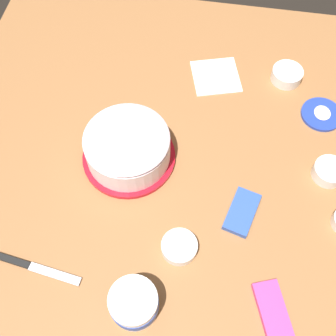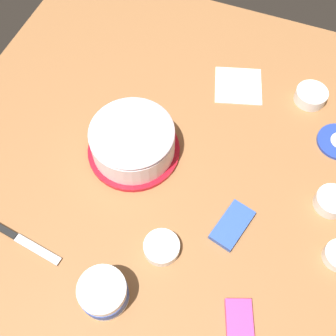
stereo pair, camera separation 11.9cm
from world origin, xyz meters
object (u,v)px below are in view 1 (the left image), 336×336
sprinkle_bowl_blue (287,75)px  frosting_tub_lid (322,114)px  frosted_cake (128,147)px  candy_box_lower (242,212)px  sprinkle_bowl_orange (329,171)px  sprinkle_bowl_pink (179,247)px  frosting_tub (134,303)px  paper_napkin (216,76)px  candy_box_upper (274,314)px  spreading_knife (30,266)px

sprinkle_bowl_blue → frosting_tub_lid: bearing=41.2°
frosted_cake → frosting_tub_lid: bearing=114.0°
frosting_tub_lid → candy_box_lower: 0.43m
sprinkle_bowl_orange → sprinkle_bowl_pink: bearing=-53.5°
frosting_tub → sprinkle_bowl_orange: size_ratio=1.29×
frosting_tub_lid → sprinkle_bowl_blue: bearing=-138.8°
sprinkle_bowl_orange → paper_napkin: bearing=-131.6°
frosting_tub_lid → candy_box_upper: size_ratio=0.81×
frosting_tub → candy_box_upper: size_ratio=0.76×
candy_box_lower → sprinkle_bowl_blue: bearing=-177.0°
frosting_tub_lid → candy_box_lower: size_ratio=0.97×
frosted_cake → sprinkle_bowl_pink: (0.25, 0.19, -0.04)m
sprinkle_bowl_blue → sprinkle_bowl_orange: bearing=20.5°
frosting_tub → sprinkle_bowl_blue: bearing=156.6°
frosting_tub_lid → paper_napkin: size_ratio=0.85×
frosted_cake → candy_box_upper: frosted_cake is taller
sprinkle_bowl_orange → paper_napkin: sprinkle_bowl_orange is taller
sprinkle_bowl_blue → candy_box_lower: sprinkle_bowl_blue is taller
sprinkle_bowl_blue → spreading_knife: bearing=-40.4°
sprinkle_bowl_pink → candy_box_lower: 0.20m
frosting_tub → sprinkle_bowl_orange: bearing=133.7°
paper_napkin → frosting_tub_lid: bearing=73.2°
frosted_cake → spreading_knife: bearing=-27.0°
candy_box_lower → paper_napkin: size_ratio=0.88×
sprinkle_bowl_blue → candy_box_upper: 0.76m
frosted_cake → sprinkle_bowl_pink: 0.32m
frosting_tub → frosted_cake: bearing=-166.2°
candy_box_lower → frosted_cake: bearing=-95.2°
frosting_tub → spreading_knife: frosting_tub is taller
spreading_knife → paper_napkin: 0.82m
sprinkle_bowl_orange → candy_box_upper: sprinkle_bowl_orange is taller
frosting_tub → frosting_tub_lid: frosting_tub is taller
spreading_knife → sprinkle_bowl_blue: 0.97m
frosting_tub → paper_napkin: bearing=171.4°
spreading_knife → sprinkle_bowl_pink: 0.39m
frosting_tub_lid → sprinkle_bowl_blue: sprinkle_bowl_blue is taller
frosting_tub → candy_box_lower: frosting_tub is taller
sprinkle_bowl_blue → paper_napkin: sprinkle_bowl_blue is taller
sprinkle_bowl_blue → sprinkle_bowl_pink: sprinkle_bowl_blue is taller
sprinkle_bowl_pink → frosting_tub_lid: bearing=143.1°
spreading_knife → candy_box_upper: bearing=88.3°
spreading_knife → candy_box_upper: (0.02, 0.62, 0.00)m
candy_box_upper → frosting_tub: bearing=-104.3°
frosting_tub_lid → sprinkle_bowl_blue: (-0.13, -0.11, 0.02)m
frosting_tub → frosting_tub_lid: size_ratio=0.93×
frosted_cake → candy_box_upper: 0.58m
frosted_cake → sprinkle_bowl_pink: size_ratio=2.87×
sprinkle_bowl_orange → paper_napkin: 0.48m
frosting_tub_lid → sprinkle_bowl_orange: (0.21, 0.01, 0.02)m
sprinkle_bowl_orange → sprinkle_bowl_blue: 0.37m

